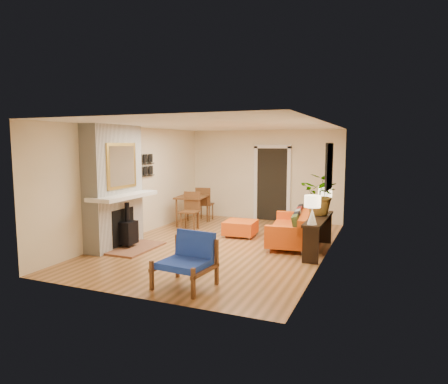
{
  "coord_description": "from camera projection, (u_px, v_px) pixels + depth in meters",
  "views": [
    {
      "loc": [
        3.35,
        -7.86,
        2.2
      ],
      "look_at": [
        0.0,
        0.2,
        1.15
      ],
      "focal_mm": 32.0,
      "sensor_mm": 36.0,
      "label": 1
    }
  ],
  "objects": [
    {
      "name": "room_shell",
      "position": [
        279.0,
        180.0,
        10.78
      ],
      "size": [
        6.5,
        6.5,
        6.5
      ],
      "color": "#B47645",
      "rests_on": "ground"
    },
    {
      "name": "fireplace",
      "position": [
        115.0,
        190.0,
        8.44
      ],
      "size": [
        1.09,
        1.68,
        2.6
      ],
      "color": "white",
      "rests_on": "ground"
    },
    {
      "name": "sofa",
      "position": [
        294.0,
        228.0,
        8.85
      ],
      "size": [
        1.08,
        2.05,
        0.77
      ],
      "color": "silver",
      "rests_on": "ground"
    },
    {
      "name": "ottoman",
      "position": [
        240.0,
        227.0,
        9.58
      ],
      "size": [
        0.78,
        0.78,
        0.37
      ],
      "color": "silver",
      "rests_on": "ground"
    },
    {
      "name": "blue_chair",
      "position": [
        189.0,
        257.0,
        6.22
      ],
      "size": [
        0.87,
        0.85,
        0.83
      ],
      "color": "brown",
      "rests_on": "ground"
    },
    {
      "name": "dining_table",
      "position": [
        195.0,
        202.0,
        10.9
      ],
      "size": [
        0.94,
        1.84,
        0.97
      ],
      "color": "brown",
      "rests_on": "ground"
    },
    {
      "name": "console_table",
      "position": [
        318.0,
        225.0,
        8.09
      ],
      "size": [
        0.34,
        1.85,
        0.72
      ],
      "color": "black",
      "rests_on": "ground"
    },
    {
      "name": "lamp_near",
      "position": [
        312.0,
        206.0,
        7.34
      ],
      "size": [
        0.3,
        0.3,
        0.54
      ],
      "color": "white",
      "rests_on": "console_table"
    },
    {
      "name": "lamp_far",
      "position": [
        325.0,
        196.0,
        8.74
      ],
      "size": [
        0.3,
        0.3,
        0.54
      ],
      "color": "white",
      "rests_on": "console_table"
    },
    {
      "name": "houseplant",
      "position": [
        321.0,
        194.0,
        8.3
      ],
      "size": [
        0.97,
        0.91,
        0.87
      ],
      "primitive_type": "imported",
      "rotation": [
        0.0,
        0.0,
        -0.36
      ],
      "color": "#1E5919",
      "rests_on": "console_table"
    }
  ]
}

